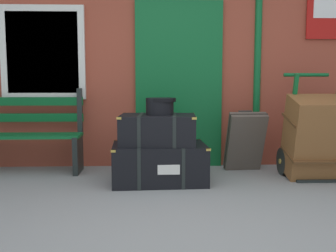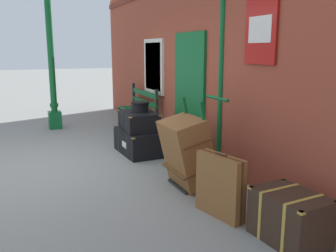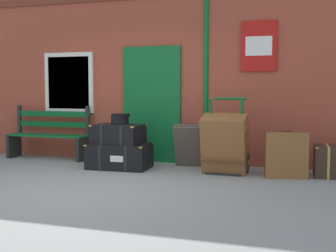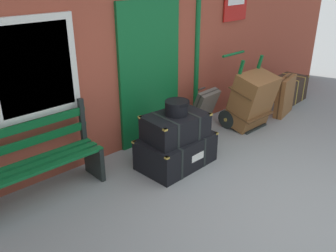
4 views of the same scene
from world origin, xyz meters
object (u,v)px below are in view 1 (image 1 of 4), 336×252
(round_hatbox, at_px, (160,105))
(suitcase_cream, at_px, (245,142))
(platform_bench, at_px, (15,136))
(large_brown_trunk, at_px, (319,137))
(porters_trolley, at_px, (312,153))
(steamer_trunk_base, at_px, (159,163))
(steamer_trunk_middle, at_px, (158,130))

(round_hatbox, height_order, suitcase_cream, round_hatbox)
(platform_bench, xyz_separation_m, large_brown_trunk, (3.50, -0.51, 0.03))
(porters_trolley, bearing_deg, steamer_trunk_base, -172.61)
(porters_trolley, xyz_separation_m, large_brown_trunk, (-0.00, -0.18, 0.21))
(porters_trolley, bearing_deg, suitcase_cream, 160.72)
(steamer_trunk_base, xyz_separation_m, steamer_trunk_middle, (-0.02, -0.00, 0.37))
(round_hatbox, xyz_separation_m, suitcase_cream, (1.04, 0.47, -0.48))
(platform_bench, relative_size, steamer_trunk_base, 1.54)
(steamer_trunk_base, distance_m, steamer_trunk_middle, 0.37)
(porters_trolley, relative_size, suitcase_cream, 1.60)
(suitcase_cream, bearing_deg, porters_trolley, -19.28)
(round_hatbox, height_order, porters_trolley, porters_trolley)
(steamer_trunk_middle, relative_size, round_hatbox, 2.60)
(steamer_trunk_base, distance_m, suitcase_cream, 1.17)
(steamer_trunk_middle, height_order, round_hatbox, round_hatbox)
(steamer_trunk_middle, bearing_deg, platform_bench, 161.72)
(platform_bench, height_order, steamer_trunk_base, platform_bench)
(porters_trolley, height_order, large_brown_trunk, porters_trolley)
(steamer_trunk_base, height_order, suitcase_cream, suitcase_cream)
(large_brown_trunk, relative_size, suitcase_cream, 1.29)
(steamer_trunk_middle, height_order, porters_trolley, porters_trolley)
(steamer_trunk_base, bearing_deg, large_brown_trunk, 1.77)
(round_hatbox, distance_m, suitcase_cream, 1.24)
(steamer_trunk_base, height_order, round_hatbox, round_hatbox)
(platform_bench, xyz_separation_m, steamer_trunk_middle, (1.71, -0.57, 0.14))
(steamer_trunk_base, xyz_separation_m, round_hatbox, (0.01, 0.01, 0.63))
(porters_trolley, bearing_deg, round_hatbox, -172.85)
(steamer_trunk_middle, relative_size, large_brown_trunk, 0.88)
(steamer_trunk_middle, distance_m, porters_trolley, 1.83)
(platform_bench, relative_size, porters_trolley, 1.34)
(platform_bench, height_order, suitcase_cream, platform_bench)
(porters_trolley, height_order, suitcase_cream, porters_trolley)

